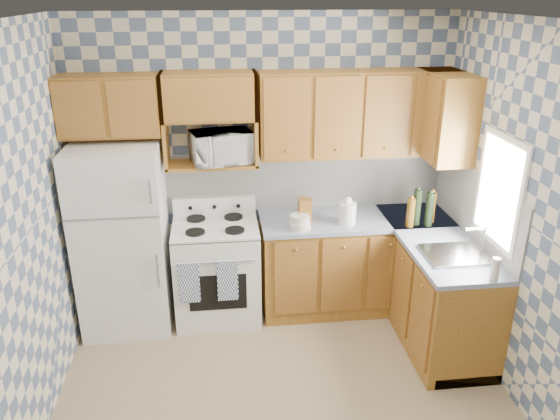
{
  "coord_description": "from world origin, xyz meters",
  "views": [
    {
      "loc": [
        -0.42,
        -3.2,
        2.87
      ],
      "look_at": [
        0.05,
        0.75,
        1.25
      ],
      "focal_mm": 35.0,
      "sensor_mm": 36.0,
      "label": 1
    }
  ],
  "objects_px": {
    "refrigerator": "(123,239)",
    "stove_body": "(217,271)",
    "microwave": "(221,147)",
    "electric_kettle": "(347,213)"
  },
  "relations": [
    {
      "from": "microwave",
      "to": "electric_kettle",
      "type": "bearing_deg",
      "value": -27.22
    },
    {
      "from": "stove_body",
      "to": "microwave",
      "type": "bearing_deg",
      "value": 59.68
    },
    {
      "from": "microwave",
      "to": "refrigerator",
      "type": "bearing_deg",
      "value": 176.68
    },
    {
      "from": "stove_body",
      "to": "microwave",
      "type": "distance_m",
      "value": 1.15
    },
    {
      "from": "refrigerator",
      "to": "stove_body",
      "type": "distance_m",
      "value": 0.89
    },
    {
      "from": "refrigerator",
      "to": "stove_body",
      "type": "bearing_deg",
      "value": 1.78
    },
    {
      "from": "refrigerator",
      "to": "electric_kettle",
      "type": "bearing_deg",
      "value": -2.48
    },
    {
      "from": "stove_body",
      "to": "refrigerator",
      "type": "bearing_deg",
      "value": -178.22
    },
    {
      "from": "stove_body",
      "to": "microwave",
      "type": "xyz_separation_m",
      "value": [
        0.08,
        0.14,
        1.14
      ]
    },
    {
      "from": "refrigerator",
      "to": "stove_body",
      "type": "relative_size",
      "value": 1.87
    }
  ]
}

